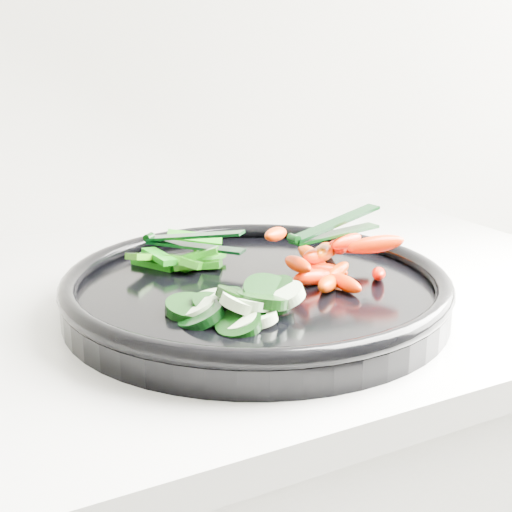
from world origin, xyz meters
name	(u,v)px	position (x,y,z in m)	size (l,w,h in m)	color
veggie_tray	(256,290)	(0.58, 1.61, 0.95)	(0.43, 0.43, 0.04)	black
cucumber_pile	(235,305)	(0.53, 1.56, 0.96)	(0.13, 0.12, 0.04)	black
carrot_pile	(329,259)	(0.66, 1.61, 0.97)	(0.12, 0.15, 0.05)	#FF4500
pepper_pile	(184,258)	(0.54, 1.71, 0.96)	(0.13, 0.11, 0.04)	#1B6309
tong_carrot	(333,229)	(0.66, 1.61, 1.00)	(0.11, 0.04, 0.02)	black
tong_pepper	(191,241)	(0.55, 1.71, 0.98)	(0.08, 0.10, 0.02)	black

